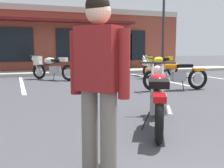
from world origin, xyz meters
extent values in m
plane|color=#3D3D42|center=(0.00, 4.02, 0.00)|extent=(80.00, 80.00, 0.00)
cube|color=#A8A59E|center=(0.00, 12.51, 0.07)|extent=(22.00, 1.80, 0.14)
cube|color=brown|center=(0.00, 16.20, 1.73)|extent=(15.87, 5.20, 3.46)
cube|color=#B2AD9E|center=(0.00, 13.57, 3.31)|extent=(15.87, 0.06, 0.30)
cube|color=black|center=(-1.59, 13.56, 1.45)|extent=(2.03, 0.06, 1.70)
cube|color=black|center=(1.59, 13.56, 1.45)|extent=(2.03, 0.06, 1.70)
cube|color=black|center=(4.76, 13.56, 1.45)|extent=(2.03, 0.06, 1.70)
cube|color=#33281E|center=(4.36, 13.56, 1.05)|extent=(1.10, 0.06, 2.10)
cube|color=maroon|center=(0.00, 13.15, 2.66)|extent=(9.52, 0.90, 0.12)
cube|color=silver|center=(-1.31, 8.91, 0.00)|extent=(0.12, 4.80, 0.01)
cube|color=silver|center=(1.31, 8.91, 0.00)|extent=(0.12, 4.80, 0.01)
cube|color=silver|center=(3.93, 8.91, 0.00)|extent=(0.12, 4.80, 0.01)
cube|color=silver|center=(6.55, 8.91, 0.00)|extent=(0.12, 4.80, 0.01)
torus|color=black|center=(0.19, 2.04, 0.32)|extent=(0.39, 0.61, 0.64)
cylinder|color=#B7B7BC|center=(0.19, 2.04, 0.32)|extent=(0.19, 0.28, 0.29)
torus|color=black|center=(0.87, 3.30, 0.32)|extent=(0.39, 0.61, 0.64)
cylinder|color=#B7B7BC|center=(0.87, 3.30, 0.32)|extent=(0.19, 0.28, 0.29)
cylinder|color=silver|center=(0.84, 3.43, 0.64)|extent=(0.19, 0.31, 0.66)
cylinder|color=silver|center=(1.00, 3.35, 0.64)|extent=(0.19, 0.31, 0.66)
cylinder|color=black|center=(0.96, 3.46, 0.96)|extent=(0.60, 0.34, 0.03)
sphere|color=silver|center=(0.99, 3.53, 0.82)|extent=(0.23, 0.23, 0.17)
cube|color=#B70F14|center=(0.89, 3.34, 0.62)|extent=(0.29, 0.38, 0.06)
cube|color=#9E9EA3|center=(0.49, 2.60, 0.40)|extent=(0.40, 0.47, 0.28)
cylinder|color=silver|center=(0.44, 2.21, 0.36)|extent=(0.32, 0.52, 0.07)
cylinder|color=black|center=(0.59, 2.78, 0.64)|extent=(0.50, 0.86, 0.26)
ellipsoid|color=#B70F14|center=(0.60, 2.79, 0.72)|extent=(0.46, 0.55, 0.22)
cube|color=black|center=(0.42, 2.48, 0.72)|extent=(0.49, 0.59, 0.10)
cube|color=#B70F14|center=(0.18, 2.02, 0.60)|extent=(0.31, 0.39, 0.08)
cylinder|color=black|center=(0.30, 2.62, 0.14)|extent=(0.13, 0.08, 0.29)
torus|color=black|center=(3.69, 5.85, 0.32)|extent=(0.65, 0.18, 0.64)
cylinder|color=#B7B7BC|center=(3.69, 5.85, 0.32)|extent=(0.29, 0.09, 0.29)
torus|color=black|center=(2.26, 6.02, 0.32)|extent=(0.65, 0.18, 0.64)
cylinder|color=#B7B7BC|center=(2.26, 6.02, 0.32)|extent=(0.29, 0.09, 0.29)
cylinder|color=silver|center=(2.15, 5.94, 0.64)|extent=(0.33, 0.08, 0.66)
cylinder|color=silver|center=(2.17, 6.12, 0.64)|extent=(0.33, 0.08, 0.66)
cylinder|color=black|center=(2.08, 6.04, 0.96)|extent=(0.11, 0.66, 0.03)
sphere|color=silver|center=(2.00, 6.05, 0.82)|extent=(0.19, 0.19, 0.17)
cube|color=orange|center=(2.22, 6.02, 0.62)|extent=(0.37, 0.18, 0.06)
cube|color=#9E9EA3|center=(3.05, 5.92, 0.40)|extent=(0.43, 0.29, 0.28)
cylinder|color=silver|center=(3.44, 6.02, 0.36)|extent=(0.55, 0.13, 0.07)
cylinder|color=black|center=(2.86, 5.95, 0.64)|extent=(0.94, 0.17, 0.26)
ellipsoid|color=orange|center=(2.84, 5.95, 0.72)|extent=(0.51, 0.32, 0.22)
cube|color=black|center=(3.19, 5.91, 0.72)|extent=(0.55, 0.34, 0.10)
cube|color=orange|center=(3.71, 5.84, 0.60)|extent=(0.38, 0.20, 0.08)
cylinder|color=black|center=(3.10, 5.73, 0.14)|extent=(0.04, 0.14, 0.29)
torus|color=black|center=(0.43, 9.41, 0.32)|extent=(0.52, 0.52, 0.64)
cylinder|color=#B7B7BC|center=(0.43, 9.41, 0.32)|extent=(0.25, 0.25, 0.29)
torus|color=black|center=(-0.59, 10.43, 0.32)|extent=(0.52, 0.52, 0.64)
cylinder|color=#B7B7BC|center=(-0.59, 10.43, 0.32)|extent=(0.25, 0.25, 0.29)
cylinder|color=silver|center=(-0.73, 10.44, 0.64)|extent=(0.26, 0.26, 0.66)
cylinder|color=silver|center=(-0.60, 10.56, 0.64)|extent=(0.26, 0.26, 0.66)
cylinder|color=black|center=(-0.72, 10.56, 0.96)|extent=(0.49, 0.49, 0.03)
sphere|color=silver|center=(-0.78, 10.61, 0.82)|extent=(0.24, 0.24, 0.17)
cube|color=beige|center=(-0.62, 10.46, 0.62)|extent=(0.35, 0.35, 0.06)
cube|color=#9E9EA3|center=(-0.03, 9.86, 0.40)|extent=(0.45, 0.45, 0.28)
cylinder|color=silver|center=(0.33, 9.70, 0.36)|extent=(0.44, 0.44, 0.07)
cylinder|color=black|center=(-0.17, 10.01, 0.64)|extent=(0.71, 0.71, 0.26)
ellipsoid|color=beige|center=(-0.20, 10.03, 0.76)|extent=(0.58, 0.58, 0.26)
cube|color=beige|center=(-0.63, 10.46, 0.76)|extent=(0.37, 0.37, 0.36)
cube|color=black|center=(0.04, 9.79, 0.78)|extent=(0.45, 0.45, 0.10)
cube|color=beige|center=(0.26, 9.58, 0.82)|extent=(0.37, 0.37, 0.16)
cylinder|color=black|center=(-0.10, 9.69, 0.14)|extent=(0.11, 0.11, 0.29)
torus|color=black|center=(5.21, 9.63, 0.32)|extent=(0.64, 0.26, 0.64)
cylinder|color=#B7B7BC|center=(5.21, 9.63, 0.32)|extent=(0.29, 0.13, 0.29)
torus|color=black|center=(3.81, 9.27, 0.32)|extent=(0.64, 0.26, 0.64)
cylinder|color=#B7B7BC|center=(3.81, 9.27, 0.32)|extent=(0.29, 0.13, 0.29)
cylinder|color=silver|center=(3.74, 9.16, 0.64)|extent=(0.33, 0.12, 0.66)
cylinder|color=silver|center=(3.69, 9.33, 0.64)|extent=(0.33, 0.12, 0.66)
cylinder|color=black|center=(3.64, 9.23, 0.96)|extent=(0.20, 0.65, 0.03)
sphere|color=silver|center=(3.56, 9.21, 0.82)|extent=(0.21, 0.21, 0.17)
cube|color=yellow|center=(3.77, 9.26, 0.62)|extent=(0.38, 0.23, 0.06)
cube|color=#9E9EA3|center=(4.59, 9.47, 0.40)|extent=(0.45, 0.33, 0.28)
cylinder|color=silver|center=(4.91, 9.70, 0.36)|extent=(0.55, 0.20, 0.07)
cylinder|color=black|center=(4.39, 9.42, 0.64)|extent=(0.93, 0.29, 0.26)
ellipsoid|color=yellow|center=(4.36, 9.41, 0.76)|extent=(0.58, 0.42, 0.26)
cube|color=yellow|center=(3.76, 9.26, 0.76)|extent=(0.30, 0.33, 0.36)
cube|color=black|center=(4.69, 9.49, 0.78)|extent=(0.45, 0.33, 0.10)
cube|color=yellow|center=(4.98, 9.57, 0.82)|extent=(0.36, 0.27, 0.16)
cylinder|color=black|center=(4.70, 9.31, 0.14)|extent=(0.06, 0.14, 0.29)
cylinder|color=slate|center=(-0.89, 1.42, 0.46)|extent=(0.21, 0.21, 0.80)
cylinder|color=slate|center=(-0.76, 1.26, 0.46)|extent=(0.21, 0.21, 0.80)
cube|color=maroon|center=(-0.83, 1.34, 1.12)|extent=(0.41, 0.43, 0.56)
cylinder|color=maroon|center=(-0.99, 1.53, 1.08)|extent=(0.14, 0.14, 0.58)
cylinder|color=maroon|center=(-0.66, 1.15, 1.08)|extent=(0.14, 0.14, 0.58)
sphere|color=beige|center=(-0.83, 1.34, 1.52)|extent=(0.31, 0.31, 0.22)
sphere|color=black|center=(-0.83, 1.33, 1.57)|extent=(0.30, 0.30, 0.21)
cylinder|color=#2D2D33|center=(5.73, 11.41, 2.60)|extent=(0.12, 0.12, 5.19)
camera|label=1|loc=(-1.51, -0.91, 1.20)|focal=43.22mm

